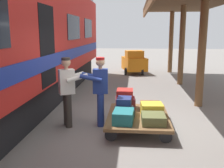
% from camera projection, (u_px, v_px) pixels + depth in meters
% --- Properties ---
extents(ground_plane, '(60.00, 60.00, 0.00)m').
position_uv_depth(ground_plane, '(125.00, 122.00, 6.71)').
color(ground_plane, slate).
extents(luggage_cart, '(1.45, 1.97, 0.34)m').
position_uv_depth(luggage_cart, '(138.00, 117.00, 6.24)').
color(luggage_cart, brown).
rests_on(luggage_cart, ground_plane).
extents(suitcase_teal_softside, '(0.47, 0.61, 0.27)m').
position_uv_depth(suitcase_teal_softside, '(123.00, 117.00, 5.70)').
color(suitcase_teal_softside, '#1E666B').
rests_on(suitcase_teal_softside, luggage_cart).
extents(suitcase_yellow_case, '(0.54, 0.50, 0.29)m').
position_uv_depth(suitcase_yellow_case, '(152.00, 110.00, 6.17)').
color(suitcase_yellow_case, gold).
rests_on(suitcase_yellow_case, luggage_cart).
extents(suitcase_burgundy_valise, '(0.53, 0.48, 0.28)m').
position_uv_depth(suitcase_burgundy_valise, '(125.00, 103.00, 6.76)').
color(suitcase_burgundy_valise, maroon).
rests_on(suitcase_burgundy_valise, luggage_cart).
extents(suitcase_olive_duffel, '(0.52, 0.56, 0.20)m').
position_uv_depth(suitcase_olive_duffel, '(153.00, 119.00, 5.65)').
color(suitcase_olive_duffel, brown).
rests_on(suitcase_olive_duffel, luggage_cart).
extents(suitcase_slate_roller, '(0.52, 0.50, 0.17)m').
position_uv_depth(suitcase_slate_roller, '(124.00, 111.00, 6.24)').
color(suitcase_slate_roller, '#4C515B').
rests_on(suitcase_slate_roller, luggage_cart).
extents(suitcase_brown_leather, '(0.52, 0.51, 0.17)m').
position_uv_depth(suitcase_brown_leather, '(150.00, 106.00, 6.71)').
color(suitcase_brown_leather, brown).
rests_on(suitcase_brown_leather, luggage_cart).
extents(suitcase_navy_fabric, '(0.35, 0.45, 0.26)m').
position_uv_depth(suitcase_navy_fabric, '(124.00, 103.00, 6.22)').
color(suitcase_navy_fabric, navy).
rests_on(suitcase_navy_fabric, suitcase_slate_roller).
extents(suitcase_red_plastic, '(0.41, 0.45, 0.22)m').
position_uv_depth(suitcase_red_plastic, '(125.00, 94.00, 6.70)').
color(suitcase_red_plastic, '#AD231E').
rests_on(suitcase_red_plastic, suitcase_burgundy_valise).
extents(porter_in_overalls, '(0.69, 0.46, 1.70)m').
position_uv_depth(porter_in_overalls, '(100.00, 89.00, 6.36)').
color(porter_in_overalls, navy).
rests_on(porter_in_overalls, ground_plane).
extents(porter_by_door, '(0.74, 0.62, 1.70)m').
position_uv_depth(porter_by_door, '(68.00, 90.00, 6.30)').
color(porter_by_door, '#332D28').
rests_on(porter_by_door, ground_plane).
extents(baggage_tug, '(1.50, 1.93, 1.30)m').
position_uv_depth(baggage_tug, '(134.00, 62.00, 14.37)').
color(baggage_tug, orange).
rests_on(baggage_tug, ground_plane).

